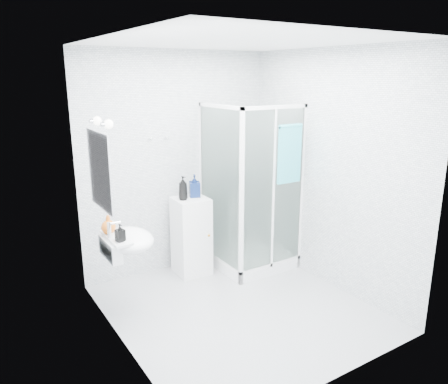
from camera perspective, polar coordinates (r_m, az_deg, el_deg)
room at (r=4.14m, az=2.02°, el=0.85°), size 2.40×2.60×2.60m
shower_enclosure at (r=5.37m, az=3.20°, el=-5.35°), size 0.90×0.95×2.00m
wall_basin at (r=4.25m, az=-12.66°, el=-6.27°), size 0.46×0.56×0.35m
mirror at (r=4.00m, az=-15.91°, el=2.68°), size 0.02×0.60×0.70m
vanity_lights at (r=3.95m, az=-15.66°, el=8.74°), size 0.10×0.40×0.08m
wall_hooks at (r=5.04m, az=-8.50°, el=6.95°), size 0.23×0.06×0.03m
storage_cabinet at (r=5.22m, az=-4.28°, el=-5.75°), size 0.40×0.42×0.93m
hand_towel at (r=4.95m, az=8.58°, el=5.13°), size 0.31×0.05×0.66m
shampoo_bottle_a at (r=4.99m, az=-5.38°, el=0.51°), size 0.12×0.12×0.28m
shampoo_bottle_b at (r=5.11m, az=-3.87°, el=0.82°), size 0.15×0.16×0.27m
soap_dispenser_orange at (r=4.28m, az=-14.88°, el=-4.11°), size 0.15×0.15×0.18m
soap_dispenser_black at (r=4.05m, az=-13.42°, el=-5.19°), size 0.09×0.09×0.16m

